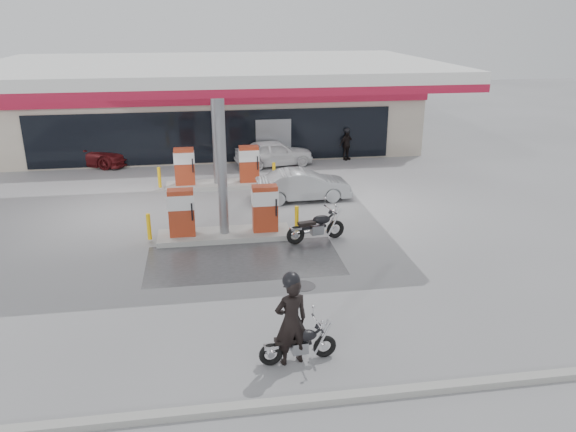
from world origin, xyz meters
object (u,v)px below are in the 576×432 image
(parked_motorcycle, at_px, (317,227))
(biker_walking, at_px, (346,145))
(main_motorcycle, at_px, (299,345))
(sedan_white, at_px, (274,153))
(parked_car_left, at_px, (86,152))
(pump_island_near, at_px, (224,218))
(pump_island_far, at_px, (217,171))
(parked_car_right, at_px, (349,141))
(attendant, at_px, (257,162))
(hatchback_silver, at_px, (303,185))
(biker_main, at_px, (291,321))

(parked_motorcycle, relative_size, biker_walking, 1.31)
(main_motorcycle, xyz_separation_m, sedan_white, (1.66, 16.71, 0.26))
(main_motorcycle, height_order, parked_motorcycle, parked_motorcycle)
(main_motorcycle, bearing_deg, sedan_white, 78.70)
(parked_car_left, bearing_deg, pump_island_near, -128.24)
(pump_island_far, height_order, parked_car_right, pump_island_far)
(attendant, xyz_separation_m, parked_car_right, (5.71, 5.00, -0.31))
(hatchback_silver, bearing_deg, attendant, 22.89)
(attendant, bearing_deg, main_motorcycle, 160.85)
(hatchback_silver, height_order, parked_car_left, parked_car_left)
(pump_island_near, bearing_deg, attendant, 75.33)
(parked_motorcycle, xyz_separation_m, parked_car_left, (-9.43, 11.66, 0.18))
(attendant, distance_m, parked_car_left, 9.08)
(pump_island_far, xyz_separation_m, biker_main, (1.08, -13.54, 0.31))
(parked_motorcycle, relative_size, attendant, 1.28)
(pump_island_far, relative_size, parked_car_left, 1.12)
(pump_island_far, xyz_separation_m, parked_car_right, (7.54, 6.00, -0.20))
(biker_walking, bearing_deg, pump_island_far, 178.90)
(biker_main, relative_size, parked_car_left, 0.45)
(parked_motorcycle, relative_size, hatchback_silver, 0.55)
(pump_island_far, xyz_separation_m, hatchback_silver, (3.40, -2.40, -0.08))
(attendant, xyz_separation_m, hatchback_silver, (1.56, -3.40, -0.19))
(parked_motorcycle, xyz_separation_m, parked_car_right, (4.50, 12.79, 0.03))
(main_motorcycle, bearing_deg, pump_island_far, 89.73)
(main_motorcycle, bearing_deg, attendant, 82.14)
(hatchback_silver, xyz_separation_m, parked_car_right, (4.15, 8.40, -0.12))
(sedan_white, distance_m, parked_car_left, 9.45)
(parked_motorcycle, bearing_deg, attendant, 86.13)
(main_motorcycle, distance_m, biker_walking, 18.18)
(sedan_white, bearing_deg, biker_main, 163.69)
(attendant, distance_m, hatchback_silver, 3.75)
(parked_car_left, xyz_separation_m, parked_car_right, (13.92, 1.12, -0.15))
(sedan_white, xyz_separation_m, biker_walking, (3.87, 0.60, 0.14))
(biker_walking, bearing_deg, sedan_white, 158.51)
(sedan_white, relative_size, attendant, 2.37)
(sedan_white, distance_m, parked_car_right, 5.40)
(main_motorcycle, distance_m, sedan_white, 16.80)
(parked_motorcycle, relative_size, parked_car_left, 0.46)
(pump_island_near, distance_m, biker_main, 7.62)
(sedan_white, height_order, hatchback_silver, sedan_white)
(biker_main, relative_size, attendant, 1.25)
(sedan_white, xyz_separation_m, attendant, (-1.09, -2.20, 0.16))
(pump_island_near, bearing_deg, sedan_white, 72.35)
(pump_island_far, bearing_deg, parked_car_right, 38.50)
(sedan_white, bearing_deg, attendant, 143.53)
(parked_car_right, bearing_deg, parked_motorcycle, 149.35)
(biker_main, distance_m, parked_car_left, 19.87)
(pump_island_near, height_order, attendant, pump_island_near)
(sedan_white, bearing_deg, main_motorcycle, 164.32)
(biker_main, xyz_separation_m, hatchback_silver, (2.31, 11.14, -0.39))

